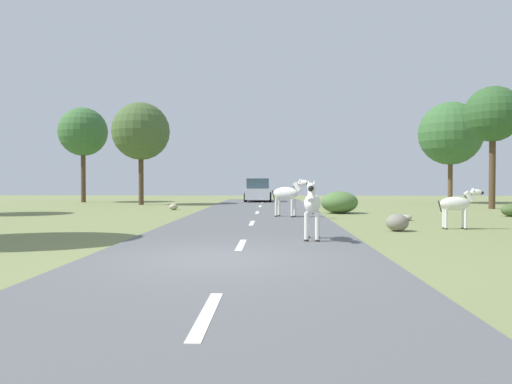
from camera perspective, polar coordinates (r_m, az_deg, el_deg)
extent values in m
plane|color=olive|center=(9.58, -4.67, -8.06)|extent=(90.00, 90.00, 0.00)
cube|color=#56595B|center=(9.54, -2.54, -7.94)|extent=(6.00, 64.00, 0.05)
cube|color=silver|center=(5.64, -5.81, -14.10)|extent=(0.16, 2.00, 0.01)
cube|color=silver|center=(11.51, -1.76, -6.22)|extent=(0.16, 2.00, 0.01)
cube|color=silver|center=(17.47, -0.49, -3.68)|extent=(0.16, 2.00, 0.01)
cube|color=silver|center=(23.45, 0.13, -2.43)|extent=(0.16, 2.00, 0.01)
cube|color=silver|center=(29.44, 0.50, -1.69)|extent=(0.16, 2.00, 0.01)
cube|color=silver|center=(35.43, 0.75, -1.20)|extent=(0.16, 2.00, 0.01)
ellipsoid|color=silver|center=(12.52, 6.65, -1.34)|extent=(0.55, 1.10, 0.50)
cylinder|color=silver|center=(12.22, 5.95, -4.10)|extent=(0.12, 0.12, 0.72)
cylinder|color=#28231E|center=(12.25, 5.94, -5.68)|extent=(0.14, 0.14, 0.05)
cylinder|color=silver|center=(12.21, 7.22, -4.11)|extent=(0.12, 0.12, 0.72)
cylinder|color=#28231E|center=(12.24, 7.21, -5.69)|extent=(0.14, 0.14, 0.05)
cylinder|color=silver|center=(12.91, 6.10, -3.82)|extent=(0.12, 0.12, 0.72)
cylinder|color=#28231E|center=(12.94, 6.10, -5.31)|extent=(0.14, 0.14, 0.05)
cylinder|color=silver|center=(12.90, 7.30, -3.83)|extent=(0.12, 0.12, 0.72)
cylinder|color=#28231E|center=(12.93, 7.30, -5.32)|extent=(0.14, 0.14, 0.05)
cylinder|color=silver|center=(12.00, 6.56, -0.21)|extent=(0.24, 0.40, 0.43)
cube|color=black|center=(12.00, 6.56, 0.20)|extent=(0.08, 0.35, 0.29)
ellipsoid|color=silver|center=(11.75, 6.52, 0.53)|extent=(0.25, 0.48, 0.23)
ellipsoid|color=black|center=(11.56, 6.48, 0.43)|extent=(0.15, 0.18, 0.14)
cone|color=silver|center=(11.87, 6.22, 1.10)|extent=(0.10, 0.10, 0.14)
cone|color=silver|center=(11.86, 6.87, 1.09)|extent=(0.10, 0.10, 0.14)
cylinder|color=black|center=(13.05, 6.74, -1.66)|extent=(0.06, 0.15, 0.43)
ellipsoid|color=silver|center=(20.66, 3.49, -0.16)|extent=(1.22, 0.91, 0.54)
cylinder|color=silver|center=(20.40, 4.27, -1.90)|extent=(0.15, 0.15, 0.77)
cylinder|color=#28231E|center=(20.42, 4.27, -2.91)|extent=(0.17, 0.17, 0.05)
cylinder|color=silver|center=(20.66, 4.59, -1.86)|extent=(0.15, 0.15, 0.77)
cylinder|color=#28231E|center=(20.69, 4.59, -2.86)|extent=(0.17, 0.17, 0.05)
cylinder|color=silver|center=(20.71, 2.39, -1.85)|extent=(0.15, 0.15, 0.77)
cylinder|color=#28231E|center=(20.73, 2.39, -2.85)|extent=(0.17, 0.17, 0.05)
cylinder|color=silver|center=(20.97, 2.73, -1.81)|extent=(0.15, 0.15, 0.77)
cylinder|color=#28231E|center=(20.99, 2.73, -2.80)|extent=(0.17, 0.17, 0.05)
cylinder|color=silver|center=(20.43, 4.88, 0.60)|extent=(0.45, 0.36, 0.46)
cube|color=black|center=(20.43, 4.88, 0.86)|extent=(0.35, 0.20, 0.31)
ellipsoid|color=silver|center=(20.33, 5.57, 1.07)|extent=(0.54, 0.40, 0.25)
ellipsoid|color=black|center=(20.25, 6.09, 1.02)|extent=(0.22, 0.21, 0.15)
cone|color=silver|center=(20.31, 5.17, 1.42)|extent=(0.12, 0.12, 0.14)
cone|color=silver|center=(20.44, 5.33, 1.42)|extent=(0.12, 0.12, 0.14)
cylinder|color=black|center=(20.90, 2.08, -0.42)|extent=(0.16, 0.11, 0.46)
ellipsoid|color=silver|center=(17.04, 22.35, -1.27)|extent=(0.96, 0.43, 0.45)
cylinder|color=silver|center=(17.05, 23.44, -3.00)|extent=(0.10, 0.10, 0.64)
cylinder|color=#28231E|center=(17.07, 23.43, -4.00)|extent=(0.11, 0.11, 0.04)
cylinder|color=silver|center=(17.28, 23.19, -2.94)|extent=(0.10, 0.10, 0.64)
cylinder|color=#28231E|center=(17.30, 23.18, -3.93)|extent=(0.11, 0.11, 0.04)
cylinder|color=silver|center=(16.86, 21.45, -3.03)|extent=(0.10, 0.10, 0.64)
cylinder|color=#28231E|center=(16.89, 21.44, -4.04)|extent=(0.11, 0.11, 0.04)
cylinder|color=silver|center=(17.09, 21.22, -2.97)|extent=(0.10, 0.10, 0.64)
cylinder|color=#28231E|center=(17.12, 21.22, -3.97)|extent=(0.11, 0.11, 0.04)
cylinder|color=silver|center=(17.17, 23.79, -0.50)|extent=(0.35, 0.19, 0.38)
cube|color=black|center=(17.17, 23.79, -0.24)|extent=(0.31, 0.05, 0.26)
ellipsoid|color=silver|center=(17.24, 24.49, -0.03)|extent=(0.42, 0.19, 0.21)
ellipsoid|color=black|center=(17.29, 25.01, -0.08)|extent=(0.15, 0.13, 0.12)
cone|color=silver|center=(17.15, 24.24, 0.31)|extent=(0.08, 0.08, 0.12)
cone|color=silver|center=(17.26, 24.11, 0.31)|extent=(0.08, 0.08, 0.12)
cylinder|color=black|center=(16.91, 20.82, -1.57)|extent=(0.13, 0.04, 0.38)
cube|color=silver|center=(36.90, 0.25, -0.21)|extent=(1.81, 4.21, 0.80)
cube|color=#334751|center=(36.69, 0.25, 1.00)|extent=(1.65, 2.21, 0.76)
cube|color=black|center=(39.07, 0.34, -0.53)|extent=(1.71, 0.17, 0.24)
cylinder|color=black|center=(38.24, 1.65, -0.52)|extent=(0.22, 0.68, 0.68)
cylinder|color=black|center=(38.29, -1.04, -0.52)|extent=(0.22, 0.68, 0.68)
cylinder|color=black|center=(35.55, 1.65, -0.65)|extent=(0.22, 0.68, 0.68)
cylinder|color=black|center=(35.59, -1.25, -0.65)|extent=(0.22, 0.68, 0.68)
cylinder|color=#4C3823|center=(33.38, -13.37, 1.44)|extent=(0.33, 0.33, 3.40)
sphere|color=#425B2D|center=(33.55, -13.40, 6.98)|extent=(3.84, 3.84, 3.84)
cylinder|color=brown|center=(37.20, 21.89, 1.21)|extent=(0.33, 0.33, 3.20)
sphere|color=#386633|center=(37.36, 21.93, 6.41)|extent=(4.47, 4.47, 4.47)
cylinder|color=#4C3823|center=(38.78, -19.66, 1.71)|extent=(0.34, 0.34, 3.86)
sphere|color=#386633|center=(38.96, -19.69, 6.69)|extent=(3.63, 3.63, 3.63)
cylinder|color=#4C3823|center=(30.71, 26.04, 2.07)|extent=(0.35, 0.35, 4.14)
sphere|color=#2D5628|center=(30.94, 26.10, 8.24)|extent=(3.14, 3.14, 3.14)
ellipsoid|color=#4C7038|center=(24.04, 9.79, -1.20)|extent=(1.80, 1.62, 1.08)
ellipsoid|color=#425B2D|center=(24.33, 27.94, -1.88)|extent=(0.97, 0.87, 0.58)
ellipsoid|color=#A89E8C|center=(20.17, 17.23, -2.90)|extent=(0.46, 0.44, 0.23)
ellipsoid|color=#A89E8C|center=(26.93, -9.70, -1.73)|extent=(0.47, 0.48, 0.34)
ellipsoid|color=gray|center=(15.77, 16.28, -3.46)|extent=(0.70, 0.69, 0.54)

